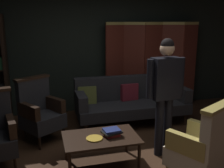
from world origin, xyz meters
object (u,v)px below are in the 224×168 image
at_px(armchair_gilt_accent, 201,146).
at_px(book_red_leather, 112,134).
at_px(velvet_couch, 131,100).
at_px(book_black_cloth, 112,132).
at_px(book_navy_cloth, 112,130).
at_px(standing_figure, 165,87).
at_px(folding_screen, 153,65).
at_px(coffee_table, 101,140).
at_px(brass_tray, 94,138).
at_px(armchair_wing_left, 40,111).

relative_size(armchair_gilt_accent, book_red_leather, 5.59).
height_order(velvet_couch, book_red_leather, velvet_couch).
bearing_deg(book_black_cloth, book_navy_cloth, 165.96).
distance_m(velvet_couch, standing_figure, 1.44).
relative_size(folding_screen, book_red_leather, 11.44).
xyz_separation_m(velvet_couch, book_red_leather, (-0.75, -1.40, -0.01)).
relative_size(coffee_table, book_navy_cloth, 4.72).
height_order(folding_screen, brass_tray, folding_screen).
xyz_separation_m(folding_screen, book_red_leather, (-1.49, -2.11, -0.55)).
height_order(armchair_gilt_accent, armchair_wing_left, same).
height_order(folding_screen, velvet_couch, folding_screen).
bearing_deg(velvet_couch, folding_screen, 43.64).
xyz_separation_m(book_red_leather, brass_tray, (-0.25, -0.04, -0.01)).
xyz_separation_m(folding_screen, book_black_cloth, (-1.49, -2.11, -0.51)).
bearing_deg(book_black_cloth, book_red_leather, 90.00).
bearing_deg(standing_figure, armchair_wing_left, 150.60).
xyz_separation_m(folding_screen, armchair_wing_left, (-2.43, -1.04, -0.50)).
xyz_separation_m(velvet_couch, armchair_gilt_accent, (0.15, -2.10, 0.04)).
xyz_separation_m(velvet_couch, brass_tray, (-1.00, -1.44, -0.03)).
bearing_deg(book_red_leather, armchair_gilt_accent, -37.77).
relative_size(standing_figure, book_navy_cloth, 8.03).
distance_m(standing_figure, book_navy_cloth, 0.96).
relative_size(velvet_couch, armchair_gilt_accent, 2.04).
height_order(standing_figure, book_black_cloth, standing_figure).
bearing_deg(brass_tray, book_navy_cloth, 8.47).
xyz_separation_m(coffee_table, book_red_leather, (0.15, -0.01, 0.07)).
xyz_separation_m(folding_screen, velvet_couch, (-0.74, -0.70, -0.53)).
bearing_deg(book_black_cloth, brass_tray, -171.53).
relative_size(armchair_gilt_accent, book_navy_cloth, 4.91).
bearing_deg(armchair_gilt_accent, standing_figure, 97.68).
height_order(book_red_leather, brass_tray, book_red_leather).
bearing_deg(book_red_leather, coffee_table, 175.40).
bearing_deg(brass_tray, armchair_wing_left, 122.06).
xyz_separation_m(armchair_gilt_accent, book_black_cloth, (-0.91, 0.70, -0.02)).
height_order(coffee_table, brass_tray, brass_tray).
bearing_deg(brass_tray, standing_figure, 6.64).
height_order(book_red_leather, book_black_cloth, book_black_cloth).
bearing_deg(brass_tray, armchair_gilt_accent, -30.04).
relative_size(book_red_leather, brass_tray, 0.85).
height_order(armchair_gilt_accent, book_red_leather, armchair_gilt_accent).
bearing_deg(book_red_leather, brass_tray, -171.53).
distance_m(coffee_table, book_red_leather, 0.16).
distance_m(armchair_gilt_accent, book_black_cloth, 1.15).
distance_m(standing_figure, brass_tray, 1.21).
relative_size(folding_screen, book_black_cloth, 8.68).
relative_size(folding_screen, coffee_table, 2.13).
xyz_separation_m(velvet_couch, coffee_table, (-0.90, -1.39, -0.08)).
relative_size(velvet_couch, standing_figure, 1.25).
relative_size(book_black_cloth, book_navy_cloth, 1.16).
distance_m(velvet_couch, book_navy_cloth, 1.59).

